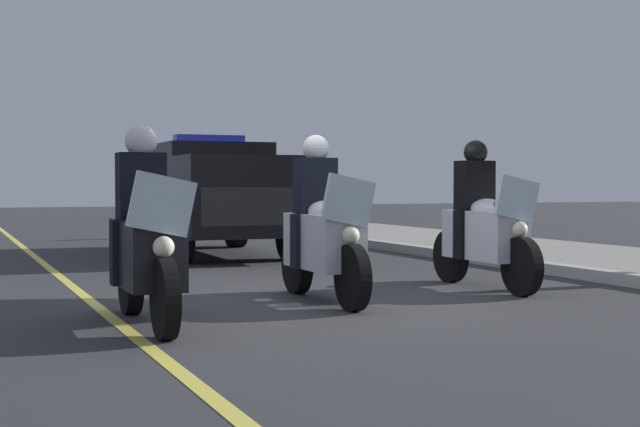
{
  "coord_description": "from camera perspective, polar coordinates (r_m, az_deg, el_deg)",
  "views": [
    {
      "loc": [
        8.34,
        -3.62,
        1.21
      ],
      "look_at": [
        -0.24,
        0.0,
        0.9
      ],
      "focal_mm": 50.18,
      "sensor_mm": 36.0,
      "label": 1
    }
  ],
  "objects": [
    {
      "name": "cyclist_background",
      "position": [
        20.6,
        -5.01,
        0.87
      ],
      "size": [
        1.76,
        0.32,
        1.69
      ],
      "color": "black",
      "rests_on": "ground"
    },
    {
      "name": "police_motorcycle_lead_left",
      "position": [
        7.74,
        -11.06,
        -1.91
      ],
      "size": [
        2.14,
        0.56,
        1.72
      ],
      "color": "black",
      "rests_on": "ground"
    },
    {
      "name": "curb_strip",
      "position": [
        11.26,
        18.99,
        -3.98
      ],
      "size": [
        48.0,
        0.24,
        0.15
      ],
      "primitive_type": "cube",
      "color": "#B7B5AD",
      "rests_on": "ground"
    },
    {
      "name": "police_motorcycle_lead_right",
      "position": [
        9.15,
        0.14,
        -1.29
      ],
      "size": [
        2.14,
        0.56,
        1.72
      ],
      "color": "black",
      "rests_on": "ground"
    },
    {
      "name": "police_motorcycle_trailing",
      "position": [
        10.46,
        10.38,
        -0.92
      ],
      "size": [
        2.14,
        0.56,
        1.72
      ],
      "color": "black",
      "rests_on": "ground"
    },
    {
      "name": "police_suv",
      "position": [
        15.43,
        -6.98,
        1.35
      ],
      "size": [
        4.94,
        2.14,
        2.05
      ],
      "color": "black",
      "rests_on": "ground"
    },
    {
      "name": "ground_plane",
      "position": [
        9.17,
        0.59,
        -5.68
      ],
      "size": [
        80.0,
        80.0,
        0.0
      ],
      "primitive_type": "plane",
      "color": "#333335"
    },
    {
      "name": "lane_stripe_center",
      "position": [
        8.54,
        -13.41,
        -6.26
      ],
      "size": [
        48.0,
        0.12,
        0.01
      ],
      "primitive_type": "cube",
      "color": "#E0D14C",
      "rests_on": "ground"
    }
  ]
}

